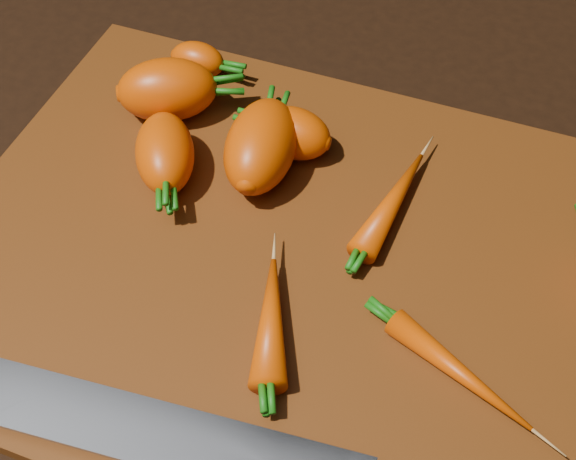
% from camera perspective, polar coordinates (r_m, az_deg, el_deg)
% --- Properties ---
extents(ground, '(2.00, 2.00, 0.01)m').
position_cam_1_polar(ground, '(0.60, -0.34, -2.80)').
color(ground, black).
extents(cutting_board, '(0.50, 0.40, 0.01)m').
position_cam_1_polar(cutting_board, '(0.59, -0.34, -2.17)').
color(cutting_board, '#5F2E0E').
rests_on(cutting_board, ground).
extents(carrot_0, '(0.10, 0.08, 0.05)m').
position_cam_1_polar(carrot_0, '(0.68, -8.58, 9.84)').
color(carrot_0, '#CD4200').
rests_on(carrot_0, cutting_board).
extents(carrot_1, '(0.06, 0.04, 0.04)m').
position_cam_1_polar(carrot_1, '(0.64, 0.40, 6.91)').
color(carrot_1, '#CD4200').
rests_on(carrot_1, cutting_board).
extents(carrot_2, '(0.08, 0.09, 0.05)m').
position_cam_1_polar(carrot_2, '(0.63, -8.75, 5.45)').
color(carrot_2, '#CD4200').
rests_on(carrot_2, cutting_board).
extents(carrot_3, '(0.07, 0.10, 0.05)m').
position_cam_1_polar(carrot_3, '(0.62, -1.93, 6.00)').
color(carrot_3, '#CD4200').
rests_on(carrot_3, cutting_board).
extents(carrot_4, '(0.05, 0.03, 0.03)m').
position_cam_1_polar(carrot_4, '(0.72, -6.44, 11.94)').
color(carrot_4, '#CD4200').
rests_on(carrot_4, cutting_board).
extents(carrot_6, '(0.04, 0.11, 0.02)m').
position_cam_1_polar(carrot_6, '(0.61, 7.45, 1.99)').
color(carrot_6, '#CD4200').
rests_on(carrot_6, cutting_board).
extents(carrot_7, '(0.11, 0.06, 0.02)m').
position_cam_1_polar(carrot_7, '(0.53, 12.11, -9.88)').
color(carrot_7, '#CD4200').
rests_on(carrot_7, cutting_board).
extents(carrot_8, '(0.06, 0.10, 0.03)m').
position_cam_1_polar(carrot_8, '(0.54, -1.22, -6.40)').
color(carrot_8, '#CD4200').
rests_on(carrot_8, cutting_board).
extents(knife, '(0.39, 0.07, 0.02)m').
position_cam_1_polar(knife, '(0.50, -6.80, -14.86)').
color(knife, gray).
rests_on(knife, cutting_board).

